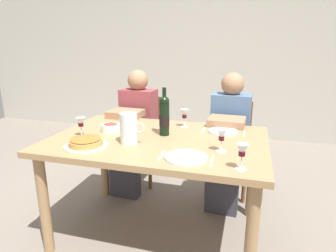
{
  "coord_description": "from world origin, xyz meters",
  "views": [
    {
      "loc": [
        0.6,
        -1.87,
        1.4
      ],
      "look_at": [
        0.07,
        0.02,
        0.85
      ],
      "focal_mm": 31.25,
      "sensor_mm": 36.0,
      "label": 1
    }
  ],
  "objects_px": {
    "water_pitcher": "(129,130)",
    "wine_glass_right_diner": "(184,115)",
    "baked_tart": "(86,142)",
    "diner_left": "(134,127)",
    "wine_glass_centre": "(222,136)",
    "wine_glass_spare": "(81,123)",
    "wine_glass_left_diner": "(242,152)",
    "dinner_plate_left_setting": "(223,131)",
    "chair_right": "(230,141)",
    "diner_right": "(228,136)",
    "salad_bowl": "(111,127)",
    "dining_table": "(158,150)",
    "dinner_plate_right_setting": "(186,157)",
    "wine_bottle": "(164,116)",
    "chair_left": "(144,132)"
  },
  "relations": [
    {
      "from": "wine_bottle",
      "to": "wine_glass_right_diner",
      "type": "distance_m",
      "value": 0.26
    },
    {
      "from": "diner_left",
      "to": "chair_left",
      "type": "bearing_deg",
      "value": -89.39
    },
    {
      "from": "salad_bowl",
      "to": "dinner_plate_left_setting",
      "type": "relative_size",
      "value": 0.65
    },
    {
      "from": "chair_left",
      "to": "wine_bottle",
      "type": "bearing_deg",
      "value": 123.41
    },
    {
      "from": "water_pitcher",
      "to": "diner_right",
      "type": "distance_m",
      "value": 1.02
    },
    {
      "from": "diner_right",
      "to": "dinner_plate_right_setting",
      "type": "bearing_deg",
      "value": 82.38
    },
    {
      "from": "diner_right",
      "to": "wine_glass_left_diner",
      "type": "bearing_deg",
      "value": 100.36
    },
    {
      "from": "wine_glass_left_diner",
      "to": "dinner_plate_left_setting",
      "type": "height_order",
      "value": "wine_glass_left_diner"
    },
    {
      "from": "dinner_plate_left_setting",
      "to": "baked_tart",
      "type": "bearing_deg",
      "value": -145.73
    },
    {
      "from": "dining_table",
      "to": "dinner_plate_right_setting",
      "type": "relative_size",
      "value": 5.98
    },
    {
      "from": "diner_left",
      "to": "diner_right",
      "type": "relative_size",
      "value": 1.0
    },
    {
      "from": "wine_bottle",
      "to": "diner_left",
      "type": "height_order",
      "value": "diner_left"
    },
    {
      "from": "dining_table",
      "to": "wine_glass_left_diner",
      "type": "relative_size",
      "value": 10.47
    },
    {
      "from": "diner_right",
      "to": "chair_right",
      "type": "bearing_deg",
      "value": -89.57
    },
    {
      "from": "water_pitcher",
      "to": "chair_right",
      "type": "xyz_separation_m",
      "value": [
        0.6,
        1.03,
        -0.35
      ]
    },
    {
      "from": "wine_glass_spare",
      "to": "chair_right",
      "type": "distance_m",
      "value": 1.44
    },
    {
      "from": "wine_glass_centre",
      "to": "wine_glass_spare",
      "type": "height_order",
      "value": "wine_glass_centre"
    },
    {
      "from": "wine_glass_spare",
      "to": "dinner_plate_right_setting",
      "type": "bearing_deg",
      "value": -13.93
    },
    {
      "from": "wine_bottle",
      "to": "wine_glass_centre",
      "type": "relative_size",
      "value": 2.44
    },
    {
      "from": "salad_bowl",
      "to": "water_pitcher",
      "type": "bearing_deg",
      "value": -41.6
    },
    {
      "from": "dining_table",
      "to": "wine_glass_centre",
      "type": "relative_size",
      "value": 10.55
    },
    {
      "from": "salad_bowl",
      "to": "chair_left",
      "type": "distance_m",
      "value": 0.9
    },
    {
      "from": "diner_left",
      "to": "wine_bottle",
      "type": "bearing_deg",
      "value": 133.17
    },
    {
      "from": "dinner_plate_left_setting",
      "to": "chair_left",
      "type": "xyz_separation_m",
      "value": [
        -0.88,
        0.63,
        -0.27
      ]
    },
    {
      "from": "wine_glass_centre",
      "to": "wine_glass_right_diner",
      "type": "bearing_deg",
      "value": 125.59
    },
    {
      "from": "water_pitcher",
      "to": "wine_glass_right_diner",
      "type": "distance_m",
      "value": 0.55
    },
    {
      "from": "wine_glass_centre",
      "to": "wine_glass_spare",
      "type": "bearing_deg",
      "value": 178.03
    },
    {
      "from": "baked_tart",
      "to": "chair_right",
      "type": "height_order",
      "value": "chair_right"
    },
    {
      "from": "water_pitcher",
      "to": "dinner_plate_right_setting",
      "type": "bearing_deg",
      "value": -20.47
    },
    {
      "from": "baked_tart",
      "to": "chair_left",
      "type": "relative_size",
      "value": 0.32
    },
    {
      "from": "dining_table",
      "to": "wine_glass_right_diner",
      "type": "distance_m",
      "value": 0.4
    },
    {
      "from": "salad_bowl",
      "to": "dinner_plate_right_setting",
      "type": "distance_m",
      "value": 0.76
    },
    {
      "from": "chair_left",
      "to": "diner_left",
      "type": "xyz_separation_m",
      "value": [
        -0.01,
        -0.24,
        0.12
      ]
    },
    {
      "from": "wine_glass_spare",
      "to": "diner_right",
      "type": "distance_m",
      "value": 1.26
    },
    {
      "from": "baked_tart",
      "to": "diner_left",
      "type": "relative_size",
      "value": 0.24
    },
    {
      "from": "diner_left",
      "to": "dining_table",
      "type": "bearing_deg",
      "value": 128.06
    },
    {
      "from": "water_pitcher",
      "to": "dinner_plate_right_setting",
      "type": "distance_m",
      "value": 0.46
    },
    {
      "from": "dinner_plate_right_setting",
      "to": "chair_right",
      "type": "bearing_deg",
      "value": 81.43
    },
    {
      "from": "wine_bottle",
      "to": "wine_glass_left_diner",
      "type": "relative_size",
      "value": 2.42
    },
    {
      "from": "dining_table",
      "to": "wine_glass_right_diner",
      "type": "height_order",
      "value": "wine_glass_right_diner"
    },
    {
      "from": "chair_left",
      "to": "dinner_plate_left_setting",
      "type": "bearing_deg",
      "value": 147.74
    },
    {
      "from": "salad_bowl",
      "to": "chair_right",
      "type": "distance_m",
      "value": 1.21
    },
    {
      "from": "wine_glass_centre",
      "to": "dinner_plate_right_setting",
      "type": "relative_size",
      "value": 0.57
    },
    {
      "from": "dining_table",
      "to": "wine_glass_right_diner",
      "type": "xyz_separation_m",
      "value": [
        0.12,
        0.32,
        0.19
      ]
    },
    {
      "from": "baked_tart",
      "to": "dinner_plate_right_setting",
      "type": "bearing_deg",
      "value": -1.87
    },
    {
      "from": "wine_glass_left_diner",
      "to": "wine_glass_centre",
      "type": "relative_size",
      "value": 1.01
    },
    {
      "from": "chair_left",
      "to": "salad_bowl",
      "type": "bearing_deg",
      "value": 97.18
    },
    {
      "from": "wine_glass_spare",
      "to": "baked_tart",
      "type": "bearing_deg",
      "value": -51.51
    },
    {
      "from": "water_pitcher",
      "to": "wine_glass_left_diner",
      "type": "distance_m",
      "value": 0.77
    },
    {
      "from": "salad_bowl",
      "to": "wine_glass_spare",
      "type": "height_order",
      "value": "wine_glass_spare"
    }
  ]
}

